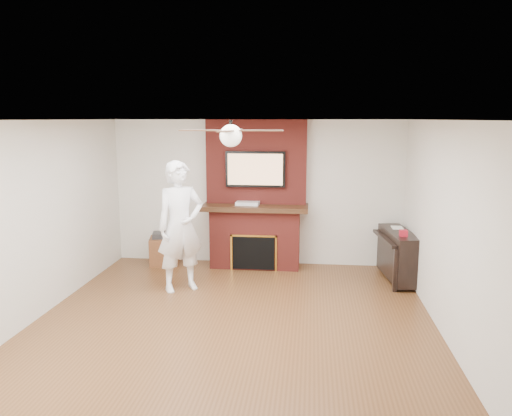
# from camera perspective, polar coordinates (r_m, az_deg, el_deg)

# --- Properties ---
(room_shell) EXTENTS (5.36, 5.86, 2.86)m
(room_shell) POSITION_cam_1_polar(r_m,az_deg,el_deg) (5.97, -2.80, -2.07)
(room_shell) COLOR #553219
(room_shell) RESTS_ON ground
(fireplace) EXTENTS (1.78, 0.64, 2.50)m
(fireplace) POSITION_cam_1_polar(r_m,az_deg,el_deg) (8.49, -0.04, -0.12)
(fireplace) COLOR maroon
(fireplace) RESTS_ON ground
(tv) EXTENTS (1.00, 0.08, 0.60)m
(tv) POSITION_cam_1_polar(r_m,az_deg,el_deg) (8.35, -0.08, 4.45)
(tv) COLOR black
(tv) RESTS_ON fireplace
(ceiling_fan) EXTENTS (1.21, 1.21, 0.31)m
(ceiling_fan) POSITION_cam_1_polar(r_m,az_deg,el_deg) (5.83, -2.89, 8.37)
(ceiling_fan) COLOR black
(ceiling_fan) RESTS_ON room_shell
(person) EXTENTS (0.85, 0.79, 1.92)m
(person) POSITION_cam_1_polar(r_m,az_deg,el_deg) (7.37, -8.62, -2.10)
(person) COLOR white
(person) RESTS_ON ground
(side_table) EXTENTS (0.58, 0.58, 0.56)m
(side_table) POSITION_cam_1_polar(r_m,az_deg,el_deg) (8.91, -10.44, -4.65)
(side_table) COLOR brown
(side_table) RESTS_ON ground
(piano) EXTENTS (0.59, 1.24, 0.88)m
(piano) POSITION_cam_1_polar(r_m,az_deg,el_deg) (8.15, 15.92, -5.09)
(piano) COLOR black
(piano) RESTS_ON ground
(cable_box) EXTENTS (0.40, 0.25, 0.06)m
(cable_box) POSITION_cam_1_polar(r_m,az_deg,el_deg) (8.39, -0.97, 0.54)
(cable_box) COLOR silver
(cable_box) RESTS_ON fireplace
(candle_orange) EXTENTS (0.07, 0.07, 0.10)m
(candle_orange) POSITION_cam_1_polar(r_m,az_deg,el_deg) (8.56, -1.20, -6.53)
(candle_orange) COLOR #BC3B16
(candle_orange) RESTS_ON ground
(candle_green) EXTENTS (0.07, 0.07, 0.10)m
(candle_green) POSITION_cam_1_polar(r_m,az_deg,el_deg) (8.50, -0.21, -6.67)
(candle_green) COLOR #34843D
(candle_green) RESTS_ON ground
(candle_cream) EXTENTS (0.08, 0.08, 0.11)m
(candle_cream) POSITION_cam_1_polar(r_m,az_deg,el_deg) (8.48, 0.72, -6.69)
(candle_cream) COLOR #C6B19E
(candle_cream) RESTS_ON ground
(candle_blue) EXTENTS (0.06, 0.06, 0.07)m
(candle_blue) POSITION_cam_1_polar(r_m,az_deg,el_deg) (8.45, 1.75, -6.88)
(candle_blue) COLOR #3543A1
(candle_blue) RESTS_ON ground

